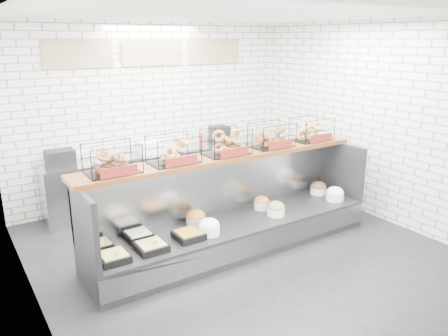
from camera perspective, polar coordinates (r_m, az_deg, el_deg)
ground at (r=5.80m, az=3.16°, el=-11.44°), size 5.50×5.50×0.00m
room_shell at (r=5.66m, az=-0.17°, el=9.82°), size 5.02×5.51×3.01m
display_case at (r=5.91m, az=1.18°, el=-7.36°), size 4.00×0.90×1.20m
bagel_shelf at (r=5.71m, az=0.28°, el=3.00°), size 4.10×0.50×0.40m
prep_counter at (r=7.56m, az=-7.80°, el=-0.95°), size 4.00×0.60×1.20m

